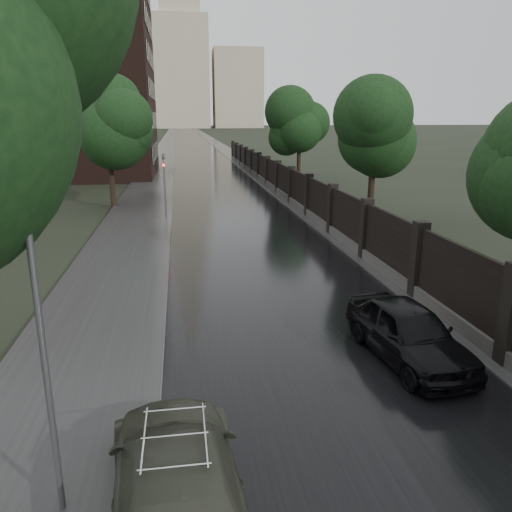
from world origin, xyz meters
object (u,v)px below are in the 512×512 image
object	(u,v)px
tree_left_far	(108,130)
car_right_near	(409,332)
tree_right_c	(299,130)
volga_sedan	(177,479)
tree_right_b	(374,138)
lamp_post	(45,363)
traffic_light	(164,181)

from	to	relation	value
tree_left_far	car_right_near	bearing A→B (deg)	-67.09
car_right_near	tree_right_c	bearing A→B (deg)	74.88
tree_right_c	car_right_near	xyz separation A→B (m)	(-5.23, -34.31, -4.20)
volga_sedan	tree_right_c	bearing A→B (deg)	-110.02
tree_right_b	volga_sedan	bearing A→B (deg)	-118.05
tree_right_c	lamp_post	bearing A→B (deg)	-108.52
tree_right_c	traffic_light	distance (m)	19.26
tree_left_far	tree_right_b	bearing A→B (deg)	-27.30
tree_right_b	car_right_near	world-z (taller)	tree_right_b
tree_right_b	tree_right_c	xyz separation A→B (m)	(0.00, 18.00, 0.00)
tree_right_b	car_right_near	bearing A→B (deg)	-107.77
tree_right_b	car_right_near	xyz separation A→B (m)	(-5.23, -16.31, -4.20)
tree_left_far	tree_right_c	size ratio (longest dim) A/B	1.05
tree_left_far	lamp_post	bearing A→B (deg)	-84.79
traffic_light	tree_right_b	bearing A→B (deg)	-14.24
traffic_light	volga_sedan	world-z (taller)	traffic_light
volga_sedan	tree_right_b	bearing A→B (deg)	-122.12
tree_right_c	lamp_post	xyz separation A→B (m)	(-12.90, -38.50, -2.28)
tree_left_far	tree_right_c	xyz separation A→B (m)	(15.50, 10.00, -0.29)
lamp_post	traffic_light	xyz separation A→B (m)	(1.10, 23.49, -0.27)
traffic_light	volga_sedan	bearing A→B (deg)	-88.32
tree_right_b	tree_right_c	size ratio (longest dim) A/B	1.00
tree_right_c	volga_sedan	bearing A→B (deg)	-105.95
car_right_near	traffic_light	bearing A→B (deg)	102.34
lamp_post	volga_sedan	xyz separation A→B (m)	(1.80, -0.33, -1.95)
traffic_light	lamp_post	bearing A→B (deg)	-92.68
lamp_post	tree_right_c	bearing A→B (deg)	71.48
tree_left_far	traffic_light	world-z (taller)	tree_left_far
tree_right_b	volga_sedan	xyz separation A→B (m)	(-11.10, -20.83, -4.22)
tree_left_far	traffic_light	distance (m)	6.84
tree_right_b	lamp_post	distance (m)	24.33
lamp_post	traffic_light	bearing A→B (deg)	87.32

